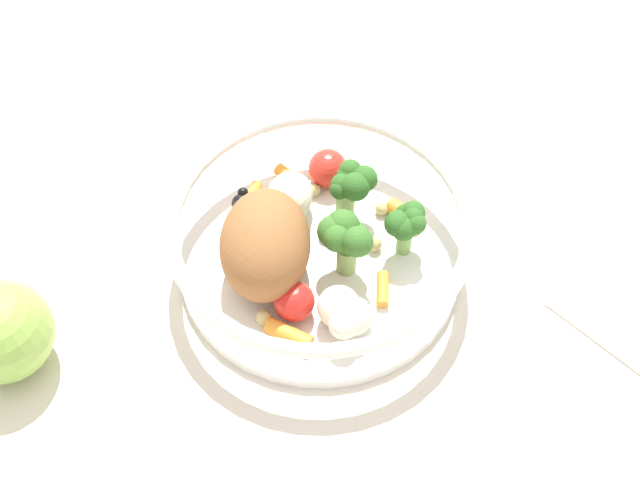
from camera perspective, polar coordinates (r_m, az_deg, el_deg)
The scene contains 3 objects.
ground_plane at distance 0.66m, azimuth -1.14°, elevation -2.51°, with size 2.40×2.40×0.00m, color silver.
food_container at distance 0.63m, azimuth -0.61°, elevation 0.06°, with size 0.23×0.23×0.08m.
loose_apple at distance 0.63m, azimuth -20.53°, elevation -5.77°, with size 0.07×0.07×0.08m.
Camera 1 is at (-0.32, -0.20, 0.54)m, focal length 47.87 mm.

